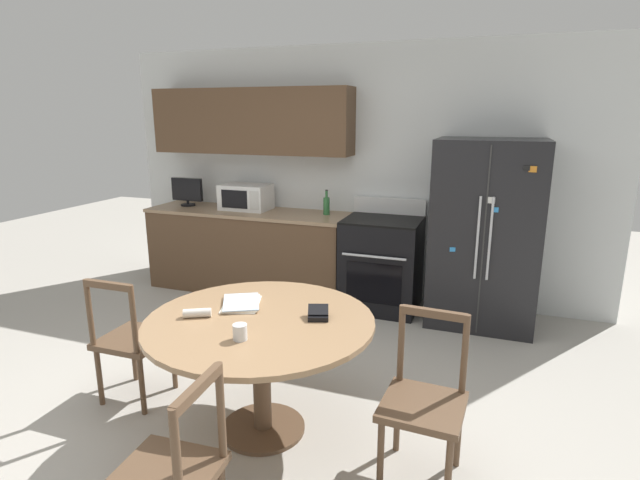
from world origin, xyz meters
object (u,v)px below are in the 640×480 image
(dining_chair_left, at_px, (132,340))
(oven_range, at_px, (382,263))
(refrigerator, at_px, (485,234))
(microwave, at_px, (246,197))
(countertop_tv, at_px, (187,191))
(dining_chair_right, at_px, (424,403))
(candle_glass, at_px, (240,333))
(counter_bottle, at_px, (326,205))
(dining_chair_near, at_px, (170,477))
(wallet, at_px, (318,314))

(dining_chair_left, bearing_deg, oven_range, 60.78)
(refrigerator, distance_m, microwave, 2.51)
(microwave, height_order, countertop_tv, countertop_tv)
(dining_chair_right, distance_m, candle_glass, 1.04)
(countertop_tv, relative_size, counter_bottle, 1.45)
(refrigerator, xyz_separation_m, counter_bottle, (-1.58, 0.14, 0.14))
(refrigerator, distance_m, dining_chair_near, 3.42)
(counter_bottle, distance_m, candle_glass, 2.69)
(oven_range, xyz_separation_m, microwave, (-1.55, 0.08, 0.57))
(dining_chair_near, xyz_separation_m, dining_chair_right, (0.92, 0.93, 0.00))
(dining_chair_right, bearing_deg, counter_bottle, -57.13)
(countertop_tv, distance_m, candle_glass, 3.34)
(candle_glass, bearing_deg, dining_chair_left, 162.89)
(oven_range, bearing_deg, wallet, -87.28)
(oven_range, distance_m, candle_glass, 2.56)
(dining_chair_near, bearing_deg, oven_range, -5.94)
(dining_chair_left, xyz_separation_m, candle_glass, (1.01, -0.31, 0.35))
(refrigerator, bearing_deg, dining_chair_near, -109.14)
(dining_chair_left, height_order, dining_chair_near, same)
(oven_range, bearing_deg, dining_chair_near, -92.75)
(oven_range, xyz_separation_m, dining_chair_near, (-0.16, -3.24, -0.03))
(oven_range, xyz_separation_m, dining_chair_right, (0.76, -2.31, -0.03))
(dining_chair_left, distance_m, candle_glass, 1.11)
(counter_bottle, bearing_deg, wallet, -71.98)
(counter_bottle, xyz_separation_m, wallet, (0.73, -2.23, -0.23))
(refrigerator, relative_size, oven_range, 1.58)
(dining_chair_left, bearing_deg, candle_glass, -17.91)
(microwave, bearing_deg, candle_glass, -62.67)
(dining_chair_left, distance_m, wallet, 1.35)
(dining_chair_left, distance_m, dining_chair_right, 1.97)
(counter_bottle, relative_size, wallet, 1.63)
(oven_range, height_order, dining_chair_near, oven_range)
(dining_chair_left, distance_m, dining_chair_near, 1.46)
(oven_range, height_order, candle_glass, oven_range)
(dining_chair_left, bearing_deg, counter_bottle, 75.22)
(oven_range, relative_size, candle_glass, 12.49)
(microwave, bearing_deg, oven_range, -3.11)
(dining_chair_left, xyz_separation_m, wallet, (1.31, 0.10, 0.34))
(refrigerator, height_order, countertop_tv, refrigerator)
(oven_range, bearing_deg, refrigerator, -1.94)
(counter_bottle, height_order, dining_chair_near, counter_bottle)
(countertop_tv, xyz_separation_m, candle_glass, (2.09, -2.59, -0.29))
(microwave, bearing_deg, dining_chair_left, -81.56)
(dining_chair_left, xyz_separation_m, dining_chair_right, (1.97, -0.08, 0.00))
(oven_range, height_order, microwave, microwave)
(refrigerator, relative_size, dining_chair_right, 1.89)
(refrigerator, xyz_separation_m, dining_chair_right, (-0.19, -2.28, -0.42))
(refrigerator, xyz_separation_m, wallet, (-0.86, -2.09, -0.08))
(microwave, height_order, wallet, microwave)
(refrigerator, distance_m, dining_chair_left, 3.11)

